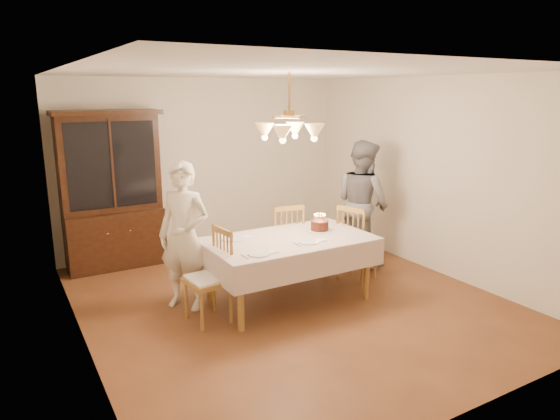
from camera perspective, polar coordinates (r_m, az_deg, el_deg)
ground at (r=5.98m, az=0.98°, el=-10.22°), size 5.00×5.00×0.00m
room_shell at (r=5.54m, az=1.04°, el=4.94°), size 5.00×5.00×5.00m
dining_table at (r=5.74m, az=1.00°, el=-3.96°), size 1.90×1.10×0.76m
china_hutch at (r=7.21m, az=-18.67°, el=1.83°), size 1.38×0.54×2.16m
chair_far_side at (r=6.55m, az=0.51°, el=-3.97°), size 0.51×0.49×1.00m
chair_left_end at (r=5.36m, az=-8.20°, el=-7.99°), size 0.46×0.48×1.00m
chair_right_end at (r=6.53m, az=8.77°, el=-4.17°), size 0.55×0.56×1.00m
elderly_woman at (r=5.64m, az=-10.90°, el=-2.96°), size 0.70×0.72×1.66m
adult_in_grey at (r=7.08m, az=9.39°, el=0.81°), size 0.69×0.88×1.75m
birthday_cake at (r=6.01m, az=4.55°, el=-1.87°), size 0.30×0.30×0.21m
place_setting_near_left at (r=5.17m, az=-2.29°, el=-5.00°), size 0.38×0.23×0.02m
place_setting_near_right at (r=5.57m, az=3.44°, el=-3.64°), size 0.37×0.23×0.02m
place_setting_far_left at (r=5.71m, az=-5.31°, el=-3.26°), size 0.42×0.27×0.02m
chandelier at (r=5.50m, az=1.06°, el=9.02°), size 0.62×0.62×0.73m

